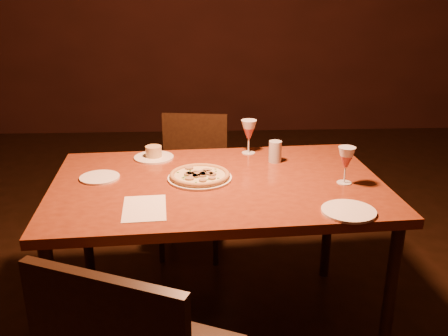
{
  "coord_description": "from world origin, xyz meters",
  "views": [
    {
      "loc": [
        -0.24,
        -2.12,
        1.61
      ],
      "look_at": [
        -0.14,
        -0.01,
        0.83
      ],
      "focal_mm": 40.0,
      "sensor_mm": 36.0,
      "label": 1
    }
  ],
  "objects": [
    {
      "name": "dining_table",
      "position": [
        -0.17,
        -0.06,
        0.71
      ],
      "size": [
        1.52,
        1.03,
        0.78
      ],
      "rotation": [
        0.0,
        0.0,
        0.06
      ],
      "color": "brown",
      "rests_on": "floor"
    },
    {
      "name": "chair_far",
      "position": [
        -0.29,
        0.79,
        0.48
      ],
      "size": [
        0.46,
        0.46,
        0.85
      ],
      "rotation": [
        0.0,
        0.0,
        -0.14
      ],
      "color": "black",
      "rests_on": "floor"
    },
    {
      "name": "menu_card",
      "position": [
        -0.46,
        -0.33,
        0.78
      ],
      "size": [
        0.19,
        0.26,
        0.0
      ],
      "primitive_type": "cube",
      "rotation": [
        0.0,
        0.0,
        0.08
      ],
      "color": "white",
      "rests_on": "dining_table"
    },
    {
      "name": "floor",
      "position": [
        0.0,
        0.0,
        0.0
      ],
      "size": [
        7.0,
        7.0,
        0.0
      ],
      "primitive_type": "plane",
      "color": "black",
      "rests_on": "ground"
    },
    {
      "name": "wine_glass_far",
      "position": [
        0.01,
        0.33,
        0.87
      ],
      "size": [
        0.08,
        0.08,
        0.18
      ],
      "primitive_type": null,
      "color": "#AB4747",
      "rests_on": "dining_table"
    },
    {
      "name": "wine_glass_right",
      "position": [
        0.39,
        -0.11,
        0.87
      ],
      "size": [
        0.08,
        0.08,
        0.17
      ],
      "primitive_type": null,
      "color": "#AB4747",
      "rests_on": "dining_table"
    },
    {
      "name": "water_tumbler",
      "position": [
        0.13,
        0.19,
        0.84
      ],
      "size": [
        0.06,
        0.06,
        0.11
      ],
      "primitive_type": "cylinder",
      "color": "#B5BEC6",
      "rests_on": "dining_table"
    },
    {
      "name": "side_plate_left",
      "position": [
        -0.7,
        0.0,
        0.79
      ],
      "size": [
        0.18,
        0.18,
        0.01
      ],
      "primitive_type": "cylinder",
      "color": "white",
      "rests_on": "dining_table"
    },
    {
      "name": "side_plate_near",
      "position": [
        0.33,
        -0.41,
        0.79
      ],
      "size": [
        0.21,
        0.21,
        0.01
      ],
      "primitive_type": "cylinder",
      "color": "white",
      "rests_on": "dining_table"
    },
    {
      "name": "ramekin_saucer",
      "position": [
        -0.48,
        0.27,
        0.8
      ],
      "size": [
        0.2,
        0.2,
        0.06
      ],
      "color": "white",
      "rests_on": "dining_table"
    },
    {
      "name": "pizza_plate",
      "position": [
        -0.25,
        -0.03,
        0.8
      ],
      "size": [
        0.29,
        0.29,
        0.03
      ],
      "color": "white",
      "rests_on": "dining_table"
    }
  ]
}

